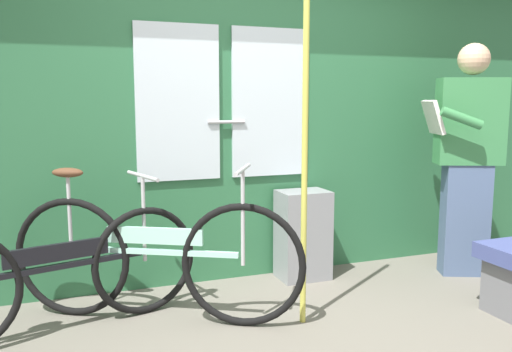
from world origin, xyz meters
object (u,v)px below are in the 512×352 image
Objects in this scene: bicycle_leaning_behind at (57,273)px; trash_bin_by_wall at (303,235)px; passenger_reading_newspaper at (467,155)px; handrail_pole at (304,135)px; bicycle_near_door at (154,258)px.

bicycle_leaning_behind is 1.80m from trash_bin_by_wall.
bicycle_leaning_behind is 0.96× the size of passenger_reading_newspaper.
handrail_pole reaches higher than bicycle_leaning_behind.
bicycle_leaning_behind is 3.03m from passenger_reading_newspaper.
handrail_pole is at bearing -115.70° from trash_bin_by_wall.
bicycle_leaning_behind reaches higher than trash_bin_by_wall.
bicycle_near_door is 0.92× the size of passenger_reading_newspaper.
bicycle_near_door is 0.71× the size of handrail_pole.
passenger_reading_newspaper is 0.77× the size of handrail_pole.
bicycle_near_door reaches higher than bicycle_leaning_behind.
passenger_reading_newspaper is at bearing 30.33° from bicycle_near_door.
trash_bin_by_wall is at bearing 7.08° from passenger_reading_newspaper.
passenger_reading_newspaper is (2.41, 0.05, 0.54)m from bicycle_near_door.
trash_bin_by_wall is 1.16m from handrail_pole.
bicycle_leaning_behind is at bearing -166.97° from trash_bin_by_wall.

